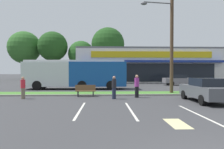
{
  "coord_description": "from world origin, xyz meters",
  "views": [
    {
      "loc": [
        -2.69,
        -4.16,
        2.08
      ],
      "look_at": [
        -1.86,
        18.1,
        1.66
      ],
      "focal_mm": 32.84,
      "sensor_mm": 36.0,
      "label": 1
    }
  ],
  "objects_px": {
    "city_bus": "(76,73)",
    "car_0": "(179,80)",
    "car_1": "(104,80)",
    "utility_pole": "(170,27)",
    "pedestrian_far": "(23,88)",
    "pedestrian_by_pole": "(114,87)",
    "bus_stop_bench": "(86,90)",
    "car_2": "(205,90)",
    "pedestrian_mid": "(137,86)"
  },
  "relations": [
    {
      "from": "city_bus",
      "to": "car_0",
      "type": "height_order",
      "value": "city_bus"
    },
    {
      "from": "car_1",
      "to": "utility_pole",
      "type": "bearing_deg",
      "value": -61.49
    },
    {
      "from": "pedestrian_far",
      "to": "pedestrian_by_pole",
      "type": "bearing_deg",
      "value": 179.82
    },
    {
      "from": "bus_stop_bench",
      "to": "pedestrian_by_pole",
      "type": "bearing_deg",
      "value": 148.34
    },
    {
      "from": "bus_stop_bench",
      "to": "pedestrian_by_pole",
      "type": "height_order",
      "value": "pedestrian_by_pole"
    },
    {
      "from": "bus_stop_bench",
      "to": "car_1",
      "type": "relative_size",
      "value": 0.36
    },
    {
      "from": "car_1",
      "to": "car_2",
      "type": "height_order",
      "value": "car_2"
    },
    {
      "from": "car_0",
      "to": "pedestrian_mid",
      "type": "xyz_separation_m",
      "value": [
        -8.26,
        -13.31,
        0.12
      ]
    },
    {
      "from": "utility_pole",
      "to": "city_bus",
      "type": "xyz_separation_m",
      "value": [
        -9.09,
        5.33,
        -4.15
      ]
    },
    {
      "from": "pedestrian_mid",
      "to": "pedestrian_by_pole",
      "type": "bearing_deg",
      "value": -56.28
    },
    {
      "from": "utility_pole",
      "to": "car_1",
      "type": "distance_m",
      "value": 13.44
    },
    {
      "from": "pedestrian_mid",
      "to": "pedestrian_far",
      "type": "bearing_deg",
      "value": -74.94
    },
    {
      "from": "pedestrian_far",
      "to": "car_0",
      "type": "bearing_deg",
      "value": -138.44
    },
    {
      "from": "car_0",
      "to": "pedestrian_mid",
      "type": "distance_m",
      "value": 15.66
    },
    {
      "from": "city_bus",
      "to": "car_2",
      "type": "bearing_deg",
      "value": 135.27
    },
    {
      "from": "car_1",
      "to": "pedestrian_mid",
      "type": "bearing_deg",
      "value": -78.84
    },
    {
      "from": "pedestrian_by_pole",
      "to": "pedestrian_mid",
      "type": "distance_m",
      "value": 1.93
    },
    {
      "from": "utility_pole",
      "to": "pedestrian_far",
      "type": "relative_size",
      "value": 6.78
    },
    {
      "from": "utility_pole",
      "to": "car_0",
      "type": "bearing_deg",
      "value": 66.05
    },
    {
      "from": "utility_pole",
      "to": "car_2",
      "type": "height_order",
      "value": "utility_pole"
    },
    {
      "from": "car_1",
      "to": "city_bus",
      "type": "bearing_deg",
      "value": -119.52
    },
    {
      "from": "bus_stop_bench",
      "to": "pedestrian_mid",
      "type": "height_order",
      "value": "pedestrian_mid"
    },
    {
      "from": "utility_pole",
      "to": "car_2",
      "type": "relative_size",
      "value": 2.48
    },
    {
      "from": "car_1",
      "to": "car_0",
      "type": "bearing_deg",
      "value": 0.89
    },
    {
      "from": "car_0",
      "to": "car_1",
      "type": "distance_m",
      "value": 10.85
    },
    {
      "from": "car_0",
      "to": "city_bus",
      "type": "bearing_deg",
      "value": -157.67
    },
    {
      "from": "car_0",
      "to": "utility_pole",
      "type": "bearing_deg",
      "value": -113.95
    },
    {
      "from": "city_bus",
      "to": "bus_stop_bench",
      "type": "relative_size",
      "value": 7.09
    },
    {
      "from": "car_0",
      "to": "pedestrian_by_pole",
      "type": "distance_m",
      "value": 17.25
    },
    {
      "from": "city_bus",
      "to": "car_1",
      "type": "xyz_separation_m",
      "value": [
        3.16,
        5.59,
        -1.0
      ]
    },
    {
      "from": "pedestrian_by_pole",
      "to": "city_bus",
      "type": "bearing_deg",
      "value": 98.58
    },
    {
      "from": "car_0",
      "to": "car_1",
      "type": "xyz_separation_m",
      "value": [
        -10.85,
        -0.17,
        -0.0
      ]
    },
    {
      "from": "city_bus",
      "to": "bus_stop_bench",
      "type": "bearing_deg",
      "value": 104.55
    },
    {
      "from": "car_1",
      "to": "pedestrian_by_pole",
      "type": "relative_size",
      "value": 2.66
    },
    {
      "from": "bus_stop_bench",
      "to": "car_2",
      "type": "distance_m",
      "value": 8.76
    },
    {
      "from": "bus_stop_bench",
      "to": "pedestrian_far",
      "type": "height_order",
      "value": "pedestrian_far"
    },
    {
      "from": "pedestrian_by_pole",
      "to": "pedestrian_mid",
      "type": "bearing_deg",
      "value": 4.5
    },
    {
      "from": "city_bus",
      "to": "utility_pole",
      "type": "bearing_deg",
      "value": 150.0
    },
    {
      "from": "pedestrian_by_pole",
      "to": "pedestrian_mid",
      "type": "relative_size",
      "value": 0.96
    },
    {
      "from": "bus_stop_bench",
      "to": "car_0",
      "type": "xyz_separation_m",
      "value": [
        12.27,
        12.65,
        0.26
      ]
    },
    {
      "from": "city_bus",
      "to": "pedestrian_by_pole",
      "type": "height_order",
      "value": "city_bus"
    },
    {
      "from": "car_2",
      "to": "pedestrian_by_pole",
      "type": "bearing_deg",
      "value": 74.05
    },
    {
      "from": "pedestrian_by_pole",
      "to": "pedestrian_far",
      "type": "xyz_separation_m",
      "value": [
        -6.71,
        0.28,
        -0.02
      ]
    },
    {
      "from": "pedestrian_mid",
      "to": "car_1",
      "type": "bearing_deg",
      "value": -156.65
    },
    {
      "from": "city_bus",
      "to": "car_0",
      "type": "bearing_deg",
      "value": -157.32
    },
    {
      "from": "car_0",
      "to": "bus_stop_bench",
      "type": "bearing_deg",
      "value": -134.11
    },
    {
      "from": "car_0",
      "to": "pedestrian_mid",
      "type": "relative_size",
      "value": 2.6
    },
    {
      "from": "car_1",
      "to": "car_2",
      "type": "xyz_separation_m",
      "value": [
        6.78,
        -15.56,
        0.04
      ]
    },
    {
      "from": "bus_stop_bench",
      "to": "car_0",
      "type": "distance_m",
      "value": 17.63
    },
    {
      "from": "city_bus",
      "to": "car_1",
      "type": "height_order",
      "value": "city_bus"
    }
  ]
}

